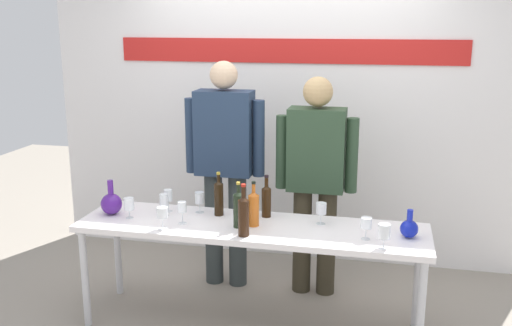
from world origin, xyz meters
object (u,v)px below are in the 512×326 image
at_px(wine_glass_left_1, 129,204).
at_px(wine_glass_right_0, 384,232).
at_px(presenter_right, 316,173).
at_px(wine_glass_left_3, 164,201).
at_px(wine_glass_left_5, 162,213).
at_px(wine_glass_right_1, 321,209).
at_px(decanter_blue_left, 111,203).
at_px(wine_bottle_1, 219,197).
at_px(wine_glass_left_0, 182,208).
at_px(decanter_blue_right, 409,228).
at_px(presenter_left, 225,159).
at_px(wine_glass_right_2, 366,223).
at_px(wine_glass_left_2, 199,198).
at_px(wine_bottle_0, 254,208).
at_px(wine_glass_left_4, 168,196).
at_px(wine_bottle_4, 238,208).
at_px(wine_bottle_3, 266,200).
at_px(display_table, 251,234).
at_px(wine_bottle_2, 243,214).

distance_m(wine_glass_left_1, wine_glass_right_0, 1.72).
bearing_deg(wine_glass_right_0, presenter_right, 121.81).
relative_size(wine_glass_left_3, wine_glass_left_5, 1.07).
distance_m(wine_glass_left_3, wine_glass_right_1, 1.08).
height_order(decanter_blue_left, wine_bottle_1, wine_bottle_1).
relative_size(wine_glass_left_0, wine_glass_right_0, 1.01).
distance_m(decanter_blue_left, presenter_right, 1.50).
relative_size(decanter_blue_right, presenter_left, 0.10).
distance_m(wine_glass_left_1, wine_glass_right_1, 1.31).
bearing_deg(wine_glass_right_2, wine_glass_left_3, 174.46).
bearing_deg(decanter_blue_right, wine_glass_left_1, -178.59).
xyz_separation_m(wine_glass_left_2, wine_glass_right_2, (1.17, -0.26, -0.00)).
xyz_separation_m(wine_bottle_1, wine_glass_left_1, (-0.58, -0.20, -0.03)).
bearing_deg(wine_glass_left_0, presenter_left, 81.46).
distance_m(wine_bottle_0, wine_glass_right_1, 0.45).
bearing_deg(wine_glass_left_0, wine_bottle_1, 49.55).
distance_m(wine_bottle_0, wine_glass_left_0, 0.48).
bearing_deg(wine_glass_left_4, wine_bottle_4, -19.44).
distance_m(wine_bottle_3, wine_glass_left_2, 0.48).
xyz_separation_m(wine_glass_left_0, wine_glass_left_1, (-0.39, 0.02, -0.01)).
distance_m(wine_glass_left_2, wine_glass_left_4, 0.23).
bearing_deg(wine_glass_right_2, decanter_blue_right, 17.87).
xyz_separation_m(decanter_blue_right, presenter_right, (-0.67, 0.62, 0.16)).
relative_size(presenter_left, wine_glass_right_0, 11.72).
bearing_deg(decanter_blue_left, wine_glass_left_2, 16.54).
height_order(presenter_right, wine_bottle_3, presenter_right).
height_order(display_table, decanter_blue_left, decanter_blue_left).
distance_m(wine_bottle_1, wine_glass_left_2, 0.15).
bearing_deg(wine_glass_right_0, wine_glass_left_2, 163.20).
distance_m(presenter_left, wine_bottle_3, 0.62).
height_order(wine_glass_left_0, wine_glass_right_0, wine_glass_left_0).
height_order(decanter_blue_left, wine_glass_left_1, decanter_blue_left).
height_order(wine_glass_left_0, wine_glass_right_1, wine_glass_left_0).
xyz_separation_m(wine_glass_left_0, wine_glass_right_1, (0.90, 0.20, -0.01)).
bearing_deg(wine_glass_right_1, wine_glass_left_2, 176.92).
bearing_deg(wine_bottle_1, wine_glass_left_0, -130.45).
height_order(decanter_blue_left, presenter_right, presenter_right).
bearing_deg(wine_bottle_4, wine_glass_left_4, 160.56).
distance_m(wine_bottle_2, wine_glass_left_4, 0.72).
height_order(display_table, decanter_blue_right, decanter_blue_right).
bearing_deg(wine_bottle_1, wine_glass_left_1, -161.18).
relative_size(wine_bottle_2, wine_glass_left_1, 2.37).
bearing_deg(wine_bottle_3, presenter_right, 56.00).
bearing_deg(wine_glass_left_0, wine_bottle_4, 2.70).
height_order(wine_bottle_0, wine_glass_right_2, wine_bottle_0).
distance_m(decanter_blue_left, wine_glass_right_1, 1.46).
height_order(presenter_right, wine_bottle_4, presenter_right).
bearing_deg(wine_bottle_4, display_table, 38.10).
bearing_deg(wine_glass_left_1, wine_bottle_0, 2.76).
relative_size(wine_glass_left_4, wine_glass_right_0, 1.06).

